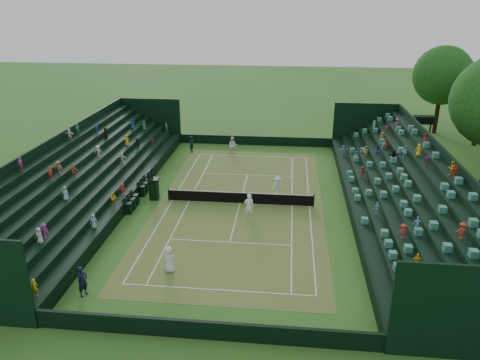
{
  "coord_description": "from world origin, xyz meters",
  "views": [
    {
      "loc": [
        3.59,
        -33.74,
        15.31
      ],
      "look_at": [
        0.0,
        0.0,
        2.0
      ],
      "focal_mm": 35.0,
      "sensor_mm": 36.0,
      "label": 1
    }
  ],
  "objects_px": {
    "umpire_chair": "(154,186)",
    "tennis_net": "(240,197)",
    "player_far_east": "(277,185)",
    "player_near_west": "(169,259)",
    "player_near_east": "(249,206)",
    "player_far_west": "(233,146)"
  },
  "relations": [
    {
      "from": "umpire_chair",
      "to": "tennis_net",
      "type": "bearing_deg",
      "value": -0.89
    },
    {
      "from": "player_far_east",
      "to": "player_near_west",
      "type": "bearing_deg",
      "value": -156.57
    },
    {
      "from": "tennis_net",
      "to": "player_near_east",
      "type": "bearing_deg",
      "value": -70.43
    },
    {
      "from": "player_near_west",
      "to": "player_near_east",
      "type": "distance_m",
      "value": 8.64
    },
    {
      "from": "player_far_west",
      "to": "player_far_east",
      "type": "relative_size",
      "value": 1.16
    },
    {
      "from": "tennis_net",
      "to": "umpire_chair",
      "type": "xyz_separation_m",
      "value": [
        -7.01,
        0.11,
        0.62
      ]
    },
    {
      "from": "tennis_net",
      "to": "player_near_east",
      "type": "distance_m",
      "value": 2.87
    },
    {
      "from": "player_far_west",
      "to": "player_near_east",
      "type": "bearing_deg",
      "value": -81.59
    },
    {
      "from": "player_near_east",
      "to": "umpire_chair",
      "type": "bearing_deg",
      "value": -27.72
    },
    {
      "from": "player_near_west",
      "to": "player_far_west",
      "type": "relative_size",
      "value": 0.89
    },
    {
      "from": "tennis_net",
      "to": "player_near_east",
      "type": "xyz_separation_m",
      "value": [
        0.95,
        -2.67,
        0.47
      ]
    },
    {
      "from": "tennis_net",
      "to": "player_far_east",
      "type": "distance_m",
      "value": 3.62
    },
    {
      "from": "tennis_net",
      "to": "player_near_west",
      "type": "distance_m",
      "value": 10.75
    },
    {
      "from": "tennis_net",
      "to": "player_near_east",
      "type": "height_order",
      "value": "player_near_east"
    },
    {
      "from": "player_far_west",
      "to": "player_far_east",
      "type": "distance_m",
      "value": 11.39
    },
    {
      "from": "umpire_chair",
      "to": "player_near_east",
      "type": "bearing_deg",
      "value": -19.24
    },
    {
      "from": "player_near_west",
      "to": "player_far_east",
      "type": "xyz_separation_m",
      "value": [
        6.01,
        12.45,
        -0.03
      ]
    },
    {
      "from": "player_near_west",
      "to": "player_near_east",
      "type": "relative_size",
      "value": 0.82
    },
    {
      "from": "tennis_net",
      "to": "umpire_chair",
      "type": "height_order",
      "value": "umpire_chair"
    },
    {
      "from": "player_far_west",
      "to": "player_far_east",
      "type": "xyz_separation_m",
      "value": [
        4.96,
        -10.26,
        -0.13
      ]
    },
    {
      "from": "player_near_west",
      "to": "player_far_east",
      "type": "height_order",
      "value": "player_near_west"
    },
    {
      "from": "tennis_net",
      "to": "umpire_chair",
      "type": "distance_m",
      "value": 7.03
    }
  ]
}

